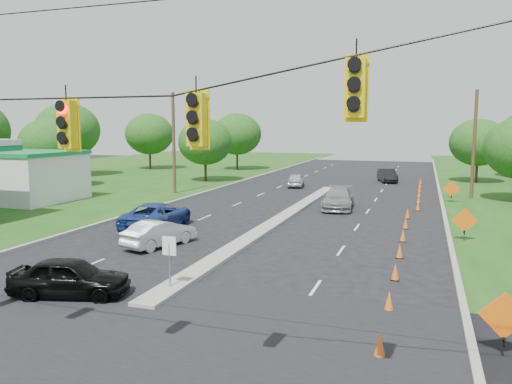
% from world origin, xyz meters
% --- Properties ---
extents(ground, '(160.00, 160.00, 0.00)m').
position_xyz_m(ground, '(0.00, 0.00, 0.00)').
color(ground, black).
rests_on(ground, ground).
extents(cross_street, '(160.00, 14.00, 0.02)m').
position_xyz_m(cross_street, '(0.00, 0.00, 0.00)').
color(cross_street, black).
rests_on(cross_street, ground).
extents(curb_left, '(0.25, 110.00, 0.16)m').
position_xyz_m(curb_left, '(-10.10, 30.00, 0.00)').
color(curb_left, gray).
rests_on(curb_left, ground).
extents(curb_right, '(0.25, 110.00, 0.16)m').
position_xyz_m(curb_right, '(10.10, 30.00, 0.00)').
color(curb_right, gray).
rests_on(curb_right, ground).
extents(median, '(1.00, 34.00, 0.18)m').
position_xyz_m(median, '(0.00, 21.00, 0.00)').
color(median, gray).
rests_on(median, ground).
extents(median_sign, '(0.55, 0.06, 2.05)m').
position_xyz_m(median_sign, '(0.00, 6.00, 1.46)').
color(median_sign, gray).
rests_on(median_sign, ground).
extents(signal_span, '(25.60, 0.32, 9.00)m').
position_xyz_m(signal_span, '(-0.05, -1.00, 4.97)').
color(signal_span, '#422D1C').
rests_on(signal_span, ground).
extents(utility_pole_far_left, '(0.28, 0.28, 9.00)m').
position_xyz_m(utility_pole_far_left, '(-12.50, 30.00, 4.50)').
color(utility_pole_far_left, '#422D1C').
rests_on(utility_pole_far_left, ground).
extents(utility_pole_far_right, '(0.28, 0.28, 9.00)m').
position_xyz_m(utility_pole_far_right, '(12.50, 35.00, 4.50)').
color(utility_pole_far_right, '#422D1C').
rests_on(utility_pole_far_right, ground).
extents(cone_0, '(0.32, 0.32, 0.70)m').
position_xyz_m(cone_0, '(7.77, 3.00, 0.35)').
color(cone_0, orange).
rests_on(cone_0, ground).
extents(cone_1, '(0.32, 0.32, 0.70)m').
position_xyz_m(cone_1, '(7.77, 6.50, 0.35)').
color(cone_1, orange).
rests_on(cone_1, ground).
extents(cone_2, '(0.32, 0.32, 0.70)m').
position_xyz_m(cone_2, '(7.77, 10.00, 0.35)').
color(cone_2, orange).
rests_on(cone_2, ground).
extents(cone_3, '(0.32, 0.32, 0.70)m').
position_xyz_m(cone_3, '(7.77, 13.50, 0.35)').
color(cone_3, orange).
rests_on(cone_3, ground).
extents(cone_4, '(0.32, 0.32, 0.70)m').
position_xyz_m(cone_4, '(7.77, 17.00, 0.35)').
color(cone_4, orange).
rests_on(cone_4, ground).
extents(cone_5, '(0.32, 0.32, 0.70)m').
position_xyz_m(cone_5, '(7.77, 20.50, 0.35)').
color(cone_5, orange).
rests_on(cone_5, ground).
extents(cone_6, '(0.32, 0.32, 0.70)m').
position_xyz_m(cone_6, '(7.77, 24.00, 0.35)').
color(cone_6, orange).
rests_on(cone_6, ground).
extents(cone_7, '(0.32, 0.32, 0.70)m').
position_xyz_m(cone_7, '(8.37, 27.50, 0.35)').
color(cone_7, orange).
rests_on(cone_7, ground).
extents(cone_8, '(0.32, 0.32, 0.70)m').
position_xyz_m(cone_8, '(8.37, 31.00, 0.35)').
color(cone_8, orange).
rests_on(cone_8, ground).
extents(cone_9, '(0.32, 0.32, 0.70)m').
position_xyz_m(cone_9, '(8.37, 34.50, 0.35)').
color(cone_9, orange).
rests_on(cone_9, ground).
extents(cone_10, '(0.32, 0.32, 0.70)m').
position_xyz_m(cone_10, '(8.37, 38.00, 0.35)').
color(cone_10, orange).
rests_on(cone_10, ground).
extents(cone_11, '(0.32, 0.32, 0.70)m').
position_xyz_m(cone_11, '(8.37, 41.50, 0.35)').
color(cone_11, orange).
rests_on(cone_11, ground).
extents(cone_12, '(0.32, 0.32, 0.70)m').
position_xyz_m(cone_12, '(8.37, 45.00, 0.35)').
color(cone_12, orange).
rests_on(cone_12, ground).
extents(work_sign_0, '(1.27, 0.58, 1.37)m').
position_xyz_m(work_sign_0, '(10.80, 4.00, 1.09)').
color(work_sign_0, black).
rests_on(work_sign_0, ground).
extents(work_sign_1, '(1.27, 0.58, 1.37)m').
position_xyz_m(work_sign_1, '(10.80, 18.00, 1.09)').
color(work_sign_1, black).
rests_on(work_sign_1, ground).
extents(work_sign_2, '(1.27, 0.58, 1.37)m').
position_xyz_m(work_sign_2, '(10.80, 32.00, 1.09)').
color(work_sign_2, black).
rests_on(work_sign_2, ground).
extents(tree_2, '(5.88, 5.88, 6.86)m').
position_xyz_m(tree_2, '(-26.00, 30.00, 4.34)').
color(tree_2, black).
rests_on(tree_2, ground).
extents(tree_3, '(7.56, 7.56, 8.82)m').
position_xyz_m(tree_3, '(-32.00, 40.00, 5.58)').
color(tree_3, black).
rests_on(tree_3, ground).
extents(tree_4, '(6.72, 6.72, 7.84)m').
position_xyz_m(tree_4, '(-28.00, 52.00, 4.96)').
color(tree_4, black).
rests_on(tree_4, ground).
extents(tree_5, '(5.88, 5.88, 6.86)m').
position_xyz_m(tree_5, '(-14.00, 40.00, 4.34)').
color(tree_5, black).
rests_on(tree_5, ground).
extents(tree_6, '(6.72, 6.72, 7.84)m').
position_xyz_m(tree_6, '(-16.00, 55.00, 4.96)').
color(tree_6, black).
rests_on(tree_6, ground).
extents(tree_12, '(5.88, 5.88, 6.86)m').
position_xyz_m(tree_12, '(14.00, 48.00, 4.34)').
color(tree_12, black).
rests_on(tree_12, ground).
extents(black_sedan, '(4.46, 2.71, 1.42)m').
position_xyz_m(black_sedan, '(-3.05, 4.32, 0.71)').
color(black_sedan, black).
rests_on(black_sedan, ground).
extents(white_sedan, '(2.53, 4.29, 1.34)m').
position_xyz_m(white_sedan, '(-3.83, 12.02, 0.67)').
color(white_sedan, '#B2B2B2').
rests_on(white_sedan, ground).
extents(blue_pickup, '(3.10, 5.87, 1.57)m').
position_xyz_m(blue_pickup, '(-6.17, 15.84, 0.79)').
color(blue_pickup, navy).
rests_on(blue_pickup, ground).
extents(silver_car_far, '(2.61, 5.45, 1.53)m').
position_xyz_m(silver_car_far, '(2.79, 26.46, 0.77)').
color(silver_car_far, gray).
rests_on(silver_car_far, ground).
extents(silver_car_oncoming, '(2.19, 4.09, 1.32)m').
position_xyz_m(silver_car_oncoming, '(-3.46, 38.55, 0.66)').
color(silver_car_oncoming, '#B6B6B6').
rests_on(silver_car_oncoming, ground).
extents(dark_car_receding, '(2.60, 4.67, 1.46)m').
position_xyz_m(dark_car_receding, '(4.91, 45.93, 0.73)').
color(dark_car_receding, black).
rests_on(dark_car_receding, ground).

